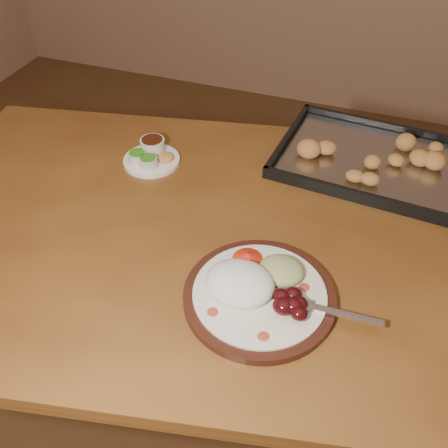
% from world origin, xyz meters
% --- Properties ---
extents(ground, '(4.00, 4.00, 0.00)m').
position_xyz_m(ground, '(0.00, 0.00, 0.00)').
color(ground, brown).
rests_on(ground, ground).
extents(dining_table, '(1.65, 1.18, 0.75)m').
position_xyz_m(dining_table, '(0.12, 0.01, 0.65)').
color(dining_table, brown).
rests_on(dining_table, ground).
extents(dinner_plate, '(0.38, 0.29, 0.07)m').
position_xyz_m(dinner_plate, '(0.23, -0.16, 0.77)').
color(dinner_plate, black).
rests_on(dinner_plate, dining_table).
extents(condiment_saucer, '(0.15, 0.15, 0.05)m').
position_xyz_m(condiment_saucer, '(-0.16, 0.18, 0.77)').
color(condiment_saucer, white).
rests_on(condiment_saucer, dining_table).
extents(baking_tray, '(0.50, 0.39, 0.05)m').
position_xyz_m(baking_tray, '(0.38, 0.36, 0.77)').
color(baking_tray, black).
rests_on(baking_tray, dining_table).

